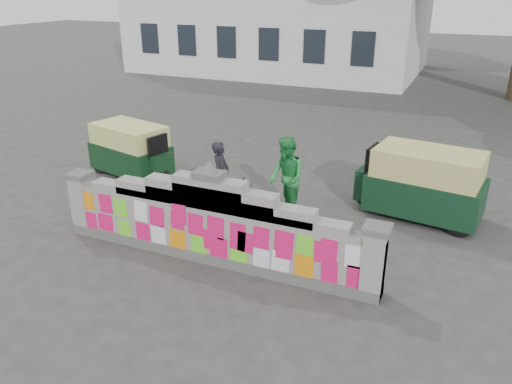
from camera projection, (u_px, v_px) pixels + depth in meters
ground at (213, 260)px, 9.54m from camera, size 100.00×100.00×0.00m
parapet_wall at (211, 225)px, 9.25m from camera, size 6.48×0.44×2.01m
cyclist_bike at (222, 198)px, 11.15m from camera, size 1.77×0.89×0.89m
cyclist_rider at (221, 185)px, 11.03m from camera, size 0.46×0.61×1.51m
pedestrian at (286, 178)px, 10.98m from camera, size 1.12×1.13×1.84m
rickshaw_left at (132, 149)px, 13.48m from camera, size 2.61×1.67×1.40m
rickshaw_right at (422, 183)px, 11.01m from camera, size 2.91×1.65×1.57m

